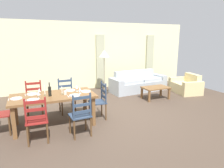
# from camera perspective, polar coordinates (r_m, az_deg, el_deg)

# --- Properties ---
(ground_plane) EXTENTS (9.60, 9.60, 0.02)m
(ground_plane) POSITION_cam_1_polar(r_m,az_deg,el_deg) (5.43, 0.97, -9.24)
(ground_plane) COLOR #4C3D31
(wall_far) EXTENTS (9.60, 0.16, 2.70)m
(wall_far) POSITION_cam_1_polar(r_m,az_deg,el_deg) (8.19, -8.46, 7.90)
(wall_far) COLOR beige
(wall_far) RESTS_ON ground_plane
(curtain_panel_left) EXTENTS (0.35, 0.08, 2.20)m
(curtain_panel_left) POSITION_cam_1_polar(r_m,az_deg,el_deg) (8.29, -3.36, 6.34)
(curtain_panel_left) COLOR #B2B391
(curtain_panel_left) RESTS_ON ground_plane
(curtain_panel_right) EXTENTS (0.35, 0.08, 2.20)m
(curtain_panel_right) POSITION_cam_1_polar(r_m,az_deg,el_deg) (9.36, 10.72, 6.88)
(curtain_panel_right) COLOR #B2B391
(curtain_panel_right) RESTS_ON ground_plane
(dining_table) EXTENTS (1.90, 0.96, 0.75)m
(dining_table) POSITION_cam_1_polar(r_m,az_deg,el_deg) (4.85, -16.47, -4.04)
(dining_table) COLOR brown
(dining_table) RESTS_ON ground_plane
(dining_chair_near_left) EXTENTS (0.44, 0.42, 0.96)m
(dining_chair_near_left) POSITION_cam_1_polar(r_m,az_deg,el_deg) (4.21, -20.83, -9.66)
(dining_chair_near_left) COLOR maroon
(dining_chair_near_left) RESTS_ON ground_plane
(dining_chair_near_right) EXTENTS (0.45, 0.43, 0.96)m
(dining_chair_near_right) POSITION_cam_1_polar(r_m,az_deg,el_deg) (4.24, -8.99, -8.75)
(dining_chair_near_right) COLOR #30425B
(dining_chair_near_right) RESTS_ON ground_plane
(dining_chair_far_left) EXTENTS (0.43, 0.41, 0.96)m
(dining_chair_far_left) POSITION_cam_1_polar(r_m,az_deg,el_deg) (5.61, -21.43, -4.12)
(dining_chair_far_left) COLOR maroon
(dining_chair_far_left) RESTS_ON ground_plane
(dining_chair_far_right) EXTENTS (0.44, 0.42, 0.96)m
(dining_chair_far_right) POSITION_cam_1_polar(r_m,az_deg,el_deg) (5.70, -12.94, -3.29)
(dining_chair_far_right) COLOR navy
(dining_chair_far_right) RESTS_ON ground_plane
(dining_chair_head_east) EXTENTS (0.42, 0.44, 0.96)m
(dining_chair_head_east) POSITION_cam_1_polar(r_m,az_deg,el_deg) (5.12, -3.67, -4.83)
(dining_chair_head_east) COLOR #2E3F59
(dining_chair_head_east) RESTS_ON ground_plane
(dinner_plate_near_left) EXTENTS (0.24, 0.24, 0.02)m
(dinner_plate_near_left) POSITION_cam_1_polar(r_m,az_deg,el_deg) (4.56, -21.80, -4.25)
(dinner_plate_near_left) COLOR white
(dinner_plate_near_left) RESTS_ON dining_table
(fork_near_left) EXTENTS (0.02, 0.17, 0.01)m
(fork_near_left) POSITION_cam_1_polar(r_m,az_deg,el_deg) (4.57, -23.68, -4.49)
(fork_near_left) COLOR silver
(fork_near_left) RESTS_ON dining_table
(dinner_plate_near_right) EXTENTS (0.24, 0.24, 0.02)m
(dinner_plate_near_right) POSITION_cam_1_polar(r_m,az_deg,el_deg) (4.65, -10.68, -3.22)
(dinner_plate_near_right) COLOR white
(dinner_plate_near_right) RESTS_ON dining_table
(fork_near_right) EXTENTS (0.02, 0.17, 0.01)m
(fork_near_right) POSITION_cam_1_polar(r_m,az_deg,el_deg) (4.63, -12.49, -3.47)
(fork_near_right) COLOR silver
(fork_near_right) RESTS_ON dining_table
(dinner_plate_far_left) EXTENTS (0.24, 0.24, 0.02)m
(dinner_plate_far_left) POSITION_cam_1_polar(r_m,az_deg,el_deg) (5.05, -21.96, -2.69)
(dinner_plate_far_left) COLOR white
(dinner_plate_far_left) RESTS_ON dining_table
(fork_far_left) EXTENTS (0.02, 0.17, 0.01)m
(fork_far_left) POSITION_cam_1_polar(r_m,az_deg,el_deg) (5.05, -23.65, -2.90)
(fork_far_left) COLOR silver
(fork_far_left) RESTS_ON dining_table
(dinner_plate_far_right) EXTENTS (0.24, 0.24, 0.02)m
(dinner_plate_far_right) POSITION_cam_1_polar(r_m,az_deg,el_deg) (5.13, -11.88, -1.78)
(dinner_plate_far_right) COLOR white
(dinner_plate_far_right) RESTS_ON dining_table
(fork_far_right) EXTENTS (0.03, 0.17, 0.01)m
(fork_far_right) POSITION_cam_1_polar(r_m,az_deg,el_deg) (5.10, -13.53, -2.00)
(fork_far_right) COLOR silver
(fork_far_right) RESTS_ON dining_table
(dinner_plate_head_west) EXTENTS (0.24, 0.24, 0.02)m
(dinner_plate_head_west) POSITION_cam_1_polar(r_m,az_deg,el_deg) (4.81, -25.81, -3.76)
(dinner_plate_head_west) COLOR white
(dinner_plate_head_west) RESTS_ON dining_table
(fork_head_west) EXTENTS (0.02, 0.17, 0.01)m
(fork_head_west) POSITION_cam_1_polar(r_m,az_deg,el_deg) (4.83, -27.58, -3.97)
(fork_head_west) COLOR silver
(fork_head_west) RESTS_ON dining_table
(dinner_plate_head_east) EXTENTS (0.24, 0.24, 0.02)m
(dinner_plate_head_east) POSITION_cam_1_polar(r_m,az_deg,el_deg) (4.96, -7.58, -2.10)
(dinner_plate_head_east) COLOR white
(dinner_plate_head_east) RESTS_ON dining_table
(fork_head_east) EXTENTS (0.02, 0.17, 0.01)m
(fork_head_east) POSITION_cam_1_polar(r_m,az_deg,el_deg) (4.93, -9.26, -2.33)
(fork_head_east) COLOR silver
(fork_head_east) RESTS_ON dining_table
(wine_bottle) EXTENTS (0.07, 0.07, 0.32)m
(wine_bottle) POSITION_cam_1_polar(r_m,az_deg,el_deg) (4.74, -17.47, -1.95)
(wine_bottle) COLOR black
(wine_bottle) RESTS_ON dining_table
(wine_glass_near_left) EXTENTS (0.06, 0.06, 0.16)m
(wine_glass_near_left) POSITION_cam_1_polar(r_m,az_deg,el_deg) (4.64, -20.45, -2.57)
(wine_glass_near_left) COLOR white
(wine_glass_near_left) RESTS_ON dining_table
(wine_glass_near_right) EXTENTS (0.06, 0.06, 0.16)m
(wine_glass_near_right) POSITION_cam_1_polar(r_m,az_deg,el_deg) (4.78, -9.27, -1.48)
(wine_glass_near_right) COLOR white
(wine_glass_near_right) RESTS_ON dining_table
(wine_glass_far_left) EXTENTS (0.06, 0.06, 0.16)m
(wine_glass_far_left) POSITION_cam_1_polar(r_m,az_deg,el_deg) (4.92, -20.18, -1.68)
(wine_glass_far_left) COLOR white
(wine_glass_far_left) RESTS_ON dining_table
(wine_glass_far_right) EXTENTS (0.06, 0.06, 0.16)m
(wine_glass_far_right) POSITION_cam_1_polar(r_m,az_deg,el_deg) (5.01, -10.12, -0.84)
(wine_glass_far_right) COLOR white
(wine_glass_far_right) RESTS_ON dining_table
(coffee_cup_primary) EXTENTS (0.07, 0.07, 0.09)m
(coffee_cup_primary) POSITION_cam_1_polar(r_m,az_deg,el_deg) (4.78, -13.30, -2.48)
(coffee_cup_primary) COLOR silver
(coffee_cup_primary) RESTS_ON dining_table
(candle_tall) EXTENTS (0.05, 0.05, 0.25)m
(candle_tall) POSITION_cam_1_polar(r_m,az_deg,el_deg) (4.82, -18.74, -2.39)
(candle_tall) COLOR #998C66
(candle_tall) RESTS_ON dining_table
(candle_short) EXTENTS (0.05, 0.05, 0.19)m
(candle_short) POSITION_cam_1_polar(r_m,az_deg,el_deg) (4.80, -14.15, -2.36)
(candle_short) COLOR #998C66
(candle_short) RESTS_ON dining_table
(couch) EXTENTS (2.35, 1.01, 0.80)m
(couch) POSITION_cam_1_polar(r_m,az_deg,el_deg) (7.99, 7.34, 0.13)
(couch) COLOR #A7B0B8
(couch) RESTS_ON ground_plane
(coffee_table) EXTENTS (0.90, 0.56, 0.42)m
(coffee_table) POSITION_cam_1_polar(r_m,az_deg,el_deg) (6.98, 12.41, -1.36)
(coffee_table) COLOR brown
(coffee_table) RESTS_ON ground_plane
(armchair_upholstered) EXTENTS (0.99, 1.28, 0.72)m
(armchair_upholstered) POSITION_cam_1_polar(r_m,az_deg,el_deg) (8.20, 20.69, -0.58)
(armchair_upholstered) COLOR beige
(armchair_upholstered) RESTS_ON ground_plane
(standing_lamp) EXTENTS (0.40, 0.40, 1.64)m
(standing_lamp) POSITION_cam_1_polar(r_m,az_deg,el_deg) (7.41, -2.26, 8.01)
(standing_lamp) COLOR #332D28
(standing_lamp) RESTS_ON ground_plane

